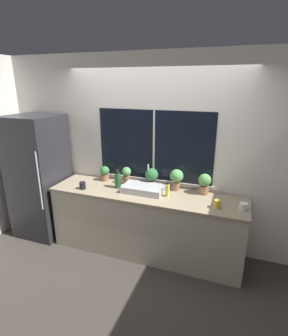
{
  "coord_description": "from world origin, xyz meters",
  "views": [
    {
      "loc": [
        1.09,
        -2.72,
        2.31
      ],
      "look_at": [
        -0.02,
        0.31,
        1.25
      ],
      "focal_mm": 28.0,
      "sensor_mm": 36.0,
      "label": 1
    }
  ],
  "objects_px": {
    "potted_plant_left": "(127,174)",
    "bottle_tall": "(118,180)",
    "mug_black": "(83,186)",
    "mug_white": "(243,207)",
    "sink": "(143,189)",
    "potted_plant_right": "(177,177)",
    "refrigerator": "(39,177)",
    "potted_plant_far_right": "(205,183)",
    "potted_plant_center": "(152,176)",
    "mug_yellow": "(218,204)",
    "potted_plant_far_left": "(105,173)",
    "soap_bottle": "(168,190)"
  },
  "relations": [
    {
      "from": "bottle_tall",
      "to": "soap_bottle",
      "type": "bearing_deg",
      "value": -3.28
    },
    {
      "from": "potted_plant_far_left",
      "to": "potted_plant_center",
      "type": "distance_m",
      "value": 0.74
    },
    {
      "from": "potted_plant_center",
      "to": "bottle_tall",
      "type": "distance_m",
      "value": 0.48
    },
    {
      "from": "potted_plant_left",
      "to": "mug_black",
      "type": "relative_size",
      "value": 2.49
    },
    {
      "from": "potted_plant_far_left",
      "to": "bottle_tall",
      "type": "distance_m",
      "value": 0.37
    },
    {
      "from": "sink",
      "to": "potted_plant_center",
      "type": "bearing_deg",
      "value": 77.2
    },
    {
      "from": "mug_white",
      "to": "mug_black",
      "type": "bearing_deg",
      "value": -177.28
    },
    {
      "from": "refrigerator",
      "to": "potted_plant_right",
      "type": "relative_size",
      "value": 6.24
    },
    {
      "from": "potted_plant_far_left",
      "to": "mug_black",
      "type": "xyz_separation_m",
      "value": [
        -0.14,
        -0.4,
        -0.07
      ]
    },
    {
      "from": "potted_plant_center",
      "to": "potted_plant_right",
      "type": "bearing_deg",
      "value": 0.0
    },
    {
      "from": "refrigerator",
      "to": "bottle_tall",
      "type": "xyz_separation_m",
      "value": [
        1.3,
        0.08,
        0.08
      ]
    },
    {
      "from": "refrigerator",
      "to": "mug_black",
      "type": "xyz_separation_m",
      "value": [
        0.86,
        -0.12,
        0.02
      ]
    },
    {
      "from": "refrigerator",
      "to": "mug_white",
      "type": "relative_size",
      "value": 19.98
    },
    {
      "from": "potted_plant_far_right",
      "to": "mug_yellow",
      "type": "distance_m",
      "value": 0.43
    },
    {
      "from": "potted_plant_far_left",
      "to": "bottle_tall",
      "type": "height_order",
      "value": "bottle_tall"
    },
    {
      "from": "potted_plant_center",
      "to": "potted_plant_far_right",
      "type": "height_order",
      "value": "potted_plant_far_right"
    },
    {
      "from": "bottle_tall",
      "to": "mug_white",
      "type": "relative_size",
      "value": 2.87
    },
    {
      "from": "potted_plant_right",
      "to": "bottle_tall",
      "type": "height_order",
      "value": "potted_plant_right"
    },
    {
      "from": "potted_plant_left",
      "to": "mug_white",
      "type": "relative_size",
      "value": 2.67
    },
    {
      "from": "sink",
      "to": "potted_plant_right",
      "type": "distance_m",
      "value": 0.47
    },
    {
      "from": "refrigerator",
      "to": "mug_black",
      "type": "relative_size",
      "value": 18.69
    },
    {
      "from": "potted_plant_far_left",
      "to": "potted_plant_right",
      "type": "bearing_deg",
      "value": 0.0
    },
    {
      "from": "refrigerator",
      "to": "bottle_tall",
      "type": "relative_size",
      "value": 6.96
    },
    {
      "from": "bottle_tall",
      "to": "potted_plant_right",
      "type": "bearing_deg",
      "value": 14.24
    },
    {
      "from": "potted_plant_left",
      "to": "potted_plant_right",
      "type": "height_order",
      "value": "potted_plant_right"
    },
    {
      "from": "potted_plant_left",
      "to": "mug_yellow",
      "type": "relative_size",
      "value": 2.45
    },
    {
      "from": "refrigerator",
      "to": "potted_plant_left",
      "type": "height_order",
      "value": "refrigerator"
    },
    {
      "from": "potted_plant_left",
      "to": "bottle_tall",
      "type": "height_order",
      "value": "bottle_tall"
    },
    {
      "from": "sink",
      "to": "potted_plant_left",
      "type": "distance_m",
      "value": 0.41
    },
    {
      "from": "refrigerator",
      "to": "potted_plant_far_right",
      "type": "height_order",
      "value": "refrigerator"
    },
    {
      "from": "potted_plant_center",
      "to": "potted_plant_far_right",
      "type": "bearing_deg",
      "value": 0.0
    },
    {
      "from": "sink",
      "to": "soap_bottle",
      "type": "height_order",
      "value": "sink"
    },
    {
      "from": "potted_plant_right",
      "to": "mug_yellow",
      "type": "height_order",
      "value": "potted_plant_right"
    },
    {
      "from": "potted_plant_left",
      "to": "mug_black",
      "type": "xyz_separation_m",
      "value": [
        -0.49,
        -0.4,
        -0.09
      ]
    },
    {
      "from": "mug_white",
      "to": "mug_black",
      "type": "xyz_separation_m",
      "value": [
        -2.09,
        -0.1,
        0.01
      ]
    },
    {
      "from": "bottle_tall",
      "to": "potted_plant_left",
      "type": "bearing_deg",
      "value": 76.98
    },
    {
      "from": "refrigerator",
      "to": "potted_plant_right",
      "type": "xyz_separation_m",
      "value": [
        2.08,
        0.28,
        0.16
      ]
    },
    {
      "from": "refrigerator",
      "to": "mug_white",
      "type": "distance_m",
      "value": 2.95
    },
    {
      "from": "potted_plant_center",
      "to": "mug_white",
      "type": "relative_size",
      "value": 2.93
    },
    {
      "from": "refrigerator",
      "to": "soap_bottle",
      "type": "xyz_separation_m",
      "value": [
        2.03,
        0.04,
        0.06
      ]
    },
    {
      "from": "mug_black",
      "to": "mug_yellow",
      "type": "bearing_deg",
      "value": 1.4
    },
    {
      "from": "potted_plant_left",
      "to": "potted_plant_right",
      "type": "distance_m",
      "value": 0.74
    },
    {
      "from": "mug_yellow",
      "to": "mug_black",
      "type": "relative_size",
      "value": 1.02
    },
    {
      "from": "refrigerator",
      "to": "potted_plant_right",
      "type": "bearing_deg",
      "value": 7.64
    },
    {
      "from": "mug_yellow",
      "to": "mug_black",
      "type": "bearing_deg",
      "value": -178.6
    },
    {
      "from": "soap_bottle",
      "to": "mug_white",
      "type": "height_order",
      "value": "soap_bottle"
    },
    {
      "from": "mug_black",
      "to": "soap_bottle",
      "type": "bearing_deg",
      "value": 7.9
    },
    {
      "from": "bottle_tall",
      "to": "mug_white",
      "type": "distance_m",
      "value": 1.66
    },
    {
      "from": "potted_plant_center",
      "to": "soap_bottle",
      "type": "height_order",
      "value": "potted_plant_center"
    },
    {
      "from": "soap_bottle",
      "to": "potted_plant_left",
      "type": "bearing_deg",
      "value": 160.56
    }
  ]
}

